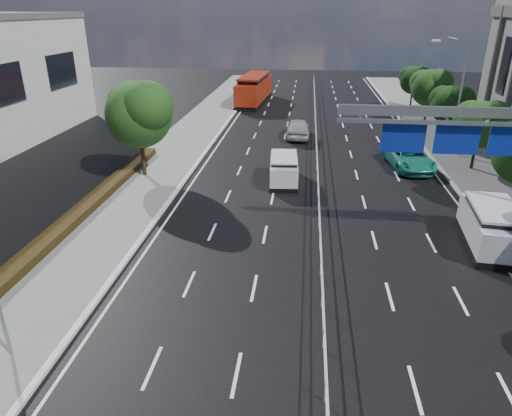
{
  "coord_description": "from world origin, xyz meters",
  "views": [
    {
      "loc": [
        -0.93,
        -11.16,
        10.82
      ],
      "look_at": [
        -3.04,
        7.93,
        2.4
      ],
      "focal_mm": 32.0,
      "sensor_mm": 36.0,
      "label": 1
    }
  ],
  "objects_px": {
    "parked_car_dark": "(402,154)",
    "silver_minivan": "(491,227)",
    "white_minivan": "(284,169)",
    "red_bus": "(254,88)",
    "near_car_dark": "(256,91)",
    "parked_car_teal": "(409,157)",
    "overhead_gantry": "(476,134)",
    "near_car_silver": "(298,128)"
  },
  "relations": [
    {
      "from": "near_car_dark",
      "to": "silver_minivan",
      "type": "distance_m",
      "value": 43.62
    },
    {
      "from": "silver_minivan",
      "to": "red_bus",
      "type": "bearing_deg",
      "value": 119.31
    },
    {
      "from": "near_car_silver",
      "to": "white_minivan",
      "type": "bearing_deg",
      "value": 85.41
    },
    {
      "from": "overhead_gantry",
      "to": "near_car_dark",
      "type": "relative_size",
      "value": 2.51
    },
    {
      "from": "overhead_gantry",
      "to": "near_car_silver",
      "type": "bearing_deg",
      "value": 112.92
    },
    {
      "from": "white_minivan",
      "to": "silver_minivan",
      "type": "distance_m",
      "value": 13.24
    },
    {
      "from": "white_minivan",
      "to": "silver_minivan",
      "type": "xyz_separation_m",
      "value": [
        10.57,
        -7.97,
        0.14
      ]
    },
    {
      "from": "near_car_silver",
      "to": "silver_minivan",
      "type": "xyz_separation_m",
      "value": [
        9.95,
        -19.88,
        0.19
      ]
    },
    {
      "from": "near_car_dark",
      "to": "silver_minivan",
      "type": "xyz_separation_m",
      "value": [
        16.11,
        -40.54,
        0.37
      ]
    },
    {
      "from": "red_bus",
      "to": "near_car_silver",
      "type": "distance_m",
      "value": 17.19
    },
    {
      "from": "white_minivan",
      "to": "parked_car_teal",
      "type": "xyz_separation_m",
      "value": [
        8.99,
        4.02,
        -0.11
      ]
    },
    {
      "from": "white_minivan",
      "to": "parked_car_dark",
      "type": "height_order",
      "value": "white_minivan"
    },
    {
      "from": "red_bus",
      "to": "parked_car_dark",
      "type": "xyz_separation_m",
      "value": [
        14.0,
        -22.69,
        -1.1
      ]
    },
    {
      "from": "overhead_gantry",
      "to": "parked_car_teal",
      "type": "relative_size",
      "value": 1.79
    },
    {
      "from": "white_minivan",
      "to": "near_car_silver",
      "type": "xyz_separation_m",
      "value": [
        0.63,
        11.91,
        -0.05
      ]
    },
    {
      "from": "red_bus",
      "to": "near_car_dark",
      "type": "bearing_deg",
      "value": 98.41
    },
    {
      "from": "red_bus",
      "to": "near_car_dark",
      "type": "distance_m",
      "value": 4.66
    },
    {
      "from": "white_minivan",
      "to": "near_car_dark",
      "type": "bearing_deg",
      "value": 96.12
    },
    {
      "from": "silver_minivan",
      "to": "overhead_gantry",
      "type": "bearing_deg",
      "value": -175.95
    },
    {
      "from": "near_car_dark",
      "to": "parked_car_teal",
      "type": "xyz_separation_m",
      "value": [
        14.53,
        -28.54,
        0.12
      ]
    },
    {
      "from": "parked_car_teal",
      "to": "parked_car_dark",
      "type": "height_order",
      "value": "parked_car_teal"
    },
    {
      "from": "red_bus",
      "to": "parked_car_teal",
      "type": "xyz_separation_m",
      "value": [
        14.22,
        -24.03,
        -0.97
      ]
    },
    {
      "from": "red_bus",
      "to": "silver_minivan",
      "type": "relative_size",
      "value": 2.17
    },
    {
      "from": "parked_car_dark",
      "to": "silver_minivan",
      "type": "bearing_deg",
      "value": -82.13
    },
    {
      "from": "near_car_silver",
      "to": "parked_car_teal",
      "type": "relative_size",
      "value": 0.88
    },
    {
      "from": "near_car_dark",
      "to": "overhead_gantry",
      "type": "bearing_deg",
      "value": 105.38
    },
    {
      "from": "overhead_gantry",
      "to": "red_bus",
      "type": "distance_m",
      "value": 38.88
    },
    {
      "from": "red_bus",
      "to": "near_car_dark",
      "type": "xyz_separation_m",
      "value": [
        -0.31,
        4.51,
        -1.1
      ]
    },
    {
      "from": "silver_minivan",
      "to": "near_car_dark",
      "type": "bearing_deg",
      "value": 117.31
    },
    {
      "from": "overhead_gantry",
      "to": "near_car_dark",
      "type": "bearing_deg",
      "value": 109.77
    },
    {
      "from": "overhead_gantry",
      "to": "silver_minivan",
      "type": "distance_m",
      "value": 4.82
    },
    {
      "from": "overhead_gantry",
      "to": "red_bus",
      "type": "height_order",
      "value": "overhead_gantry"
    },
    {
      "from": "overhead_gantry",
      "to": "white_minivan",
      "type": "relative_size",
      "value": 2.35
    },
    {
      "from": "red_bus",
      "to": "white_minivan",
      "type": "bearing_deg",
      "value": -75.02
    },
    {
      "from": "near_car_silver",
      "to": "parked_car_dark",
      "type": "bearing_deg",
      "value": 139.66
    },
    {
      "from": "overhead_gantry",
      "to": "silver_minivan",
      "type": "bearing_deg",
      "value": -1.59
    },
    {
      "from": "near_car_dark",
      "to": "red_bus",
      "type": "bearing_deg",
      "value": 89.59
    },
    {
      "from": "parked_car_dark",
      "to": "white_minivan",
      "type": "bearing_deg",
      "value": -148.38
    },
    {
      "from": "white_minivan",
      "to": "near_car_dark",
      "type": "xyz_separation_m",
      "value": [
        -5.54,
        32.56,
        -0.24
      ]
    },
    {
      "from": "overhead_gantry",
      "to": "parked_car_dark",
      "type": "height_order",
      "value": "overhead_gantry"
    },
    {
      "from": "white_minivan",
      "to": "near_car_silver",
      "type": "distance_m",
      "value": 11.92
    },
    {
      "from": "parked_car_teal",
      "to": "red_bus",
      "type": "bearing_deg",
      "value": 113.66
    }
  ]
}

